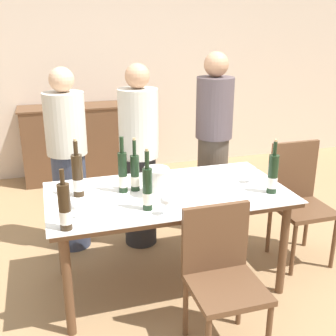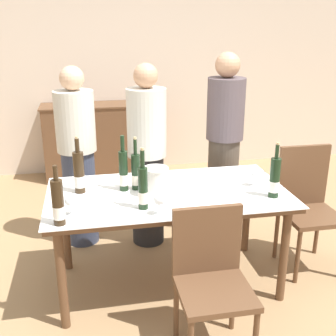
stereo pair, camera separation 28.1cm
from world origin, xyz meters
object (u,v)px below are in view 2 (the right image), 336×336
at_px(wine_bottle_5, 123,171).
at_px(chair_near_front, 211,273).
at_px(wine_glass_0, 70,202).
at_px(person_guest_right, 224,146).
at_px(person_guest_left, 147,158).
at_px(dining_table, 168,202).
at_px(wine_glass_1, 255,174).
at_px(ice_bucket, 156,181).
at_px(wine_glass_2, 159,201).
at_px(person_host, 78,159).
at_px(wine_bottle_3, 275,179).
at_px(wine_bottle_0, 79,173).
at_px(sideboard_cabinet, 100,141).
at_px(wine_bottle_4, 143,188).
at_px(wine_bottle_1, 58,204).
at_px(wine_bottle_2, 136,172).
at_px(chair_right_end, 307,200).

relative_size(wine_bottle_5, chair_near_front, 0.46).
relative_size(wine_glass_0, person_guest_right, 0.08).
bearing_deg(chair_near_front, person_guest_left, 97.24).
bearing_deg(dining_table, wine_glass_1, -0.53).
height_order(ice_bucket, wine_glass_1, ice_bucket).
xyz_separation_m(wine_bottle_5, wine_glass_2, (0.18, -0.45, -0.05)).
height_order(wine_glass_0, chair_near_front, same).
bearing_deg(chair_near_front, person_host, 117.15).
xyz_separation_m(wine_bottle_3, wine_glass_1, (-0.05, 0.21, -0.04)).
xyz_separation_m(ice_bucket, wine_bottle_0, (-0.52, 0.14, 0.04)).
relative_size(sideboard_cabinet, person_host, 0.89).
bearing_deg(wine_glass_2, wine_bottle_4, 127.76).
bearing_deg(wine_bottle_1, wine_glass_2, 1.46).
distance_m(wine_bottle_0, wine_bottle_4, 0.54).
bearing_deg(wine_glass_1, person_guest_left, 135.25).
bearing_deg(wine_bottle_5, wine_glass_0, -136.23).
bearing_deg(person_host, dining_table, -51.51).
distance_m(chair_near_front, person_guest_left, 1.40).
height_order(ice_bucket, wine_bottle_0, wine_bottle_0).
xyz_separation_m(person_host, person_guest_right, (1.29, -0.03, 0.05)).
relative_size(chair_near_front, person_host, 0.56).
xyz_separation_m(wine_bottle_0, wine_glass_2, (0.49, -0.47, -0.05)).
bearing_deg(sideboard_cabinet, wine_bottle_2, -85.82).
bearing_deg(wine_glass_1, dining_table, 179.47).
bearing_deg(ice_bucket, wine_glass_0, -158.47).
bearing_deg(person_guest_right, chair_near_front, -110.50).
distance_m(dining_table, person_guest_right, 1.02).
bearing_deg(wine_bottle_3, chair_right_end, 34.94).
bearing_deg(person_host, person_guest_left, -10.95).
bearing_deg(chair_right_end, wine_bottle_2, 179.60).
xyz_separation_m(wine_bottle_3, person_host, (-1.33, 1.01, -0.10)).
bearing_deg(person_guest_left, wine_glass_2, -94.15).
bearing_deg(wine_bottle_5, wine_bottle_3, -17.50).
xyz_separation_m(chair_near_front, person_host, (-0.76, 1.47, 0.27)).
bearing_deg(wine_bottle_0, wine_glass_1, -5.59).
height_order(dining_table, wine_glass_2, wine_glass_2).
relative_size(wine_bottle_0, wine_glass_2, 3.04).
xyz_separation_m(wine_glass_1, person_host, (-1.28, 0.80, -0.06)).
bearing_deg(chair_right_end, wine_glass_2, -160.77).
bearing_deg(sideboard_cabinet, chair_near_front, -80.81).
bearing_deg(wine_glass_1, wine_bottle_4, -164.64).
bearing_deg(wine_glass_1, person_host, 147.91).
bearing_deg(person_guest_left, person_host, 169.05).
bearing_deg(wine_glass_0, wine_bottle_0, 81.40).
height_order(person_host, person_guest_right, person_guest_right).
bearing_deg(wine_bottle_2, chair_right_end, -0.40).
relative_size(ice_bucket, wine_bottle_0, 0.48).
height_order(wine_bottle_0, wine_glass_2, wine_bottle_0).
bearing_deg(wine_glass_0, wine_bottle_4, 1.67).
bearing_deg(chair_right_end, ice_bucket, -174.53).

